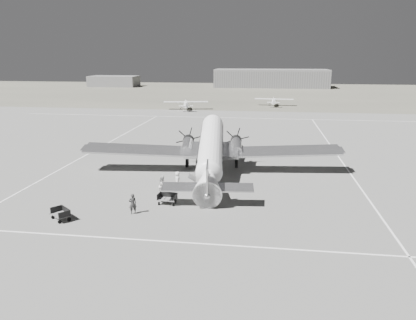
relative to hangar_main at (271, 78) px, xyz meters
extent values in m
plane|color=slate|center=(-5.00, -120.00, -3.30)|extent=(260.00, 260.00, 0.00)
cube|color=white|center=(-5.00, -134.00, -3.29)|extent=(60.00, 0.15, 0.01)
cube|color=white|center=(7.00, -120.00, -3.29)|extent=(0.15, 80.00, 0.01)
cube|color=white|center=(-23.00, -110.00, -3.29)|extent=(0.15, 60.00, 0.01)
cube|color=white|center=(-5.00, -80.00, -3.29)|extent=(90.00, 0.15, 0.01)
cube|color=#5E5C4F|center=(-5.00, -25.00, -3.30)|extent=(260.00, 90.00, 0.01)
cube|color=slate|center=(0.00, 0.00, -0.30)|extent=(42.00, 14.00, 6.00)
cube|color=slate|center=(0.00, 0.00, 3.00)|extent=(42.00, 14.00, 0.60)
cube|color=slate|center=(-60.00, -5.00, -1.30)|extent=(18.00, 10.00, 4.00)
imported|color=#2D2D2D|center=(-11.47, -129.70, -2.50)|extent=(0.69, 0.61, 1.59)
imported|color=silver|center=(-10.23, -125.46, -2.40)|extent=(0.70, 0.88, 1.79)
imported|color=silver|center=(-9.44, -123.11, -2.55)|extent=(0.65, 0.83, 1.50)
camera|label=1|loc=(-1.83, -157.36, 8.33)|focal=35.00mm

